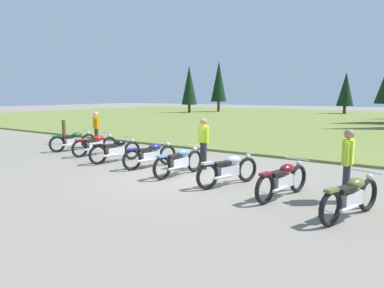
{
  "coord_description": "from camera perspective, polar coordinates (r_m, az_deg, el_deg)",
  "views": [
    {
      "loc": [
        5.91,
        -8.16,
        2.41
      ],
      "look_at": [
        0.0,
        0.6,
        0.9
      ],
      "focal_mm": 32.07,
      "sensor_mm": 36.0,
      "label": 1
    }
  ],
  "objects": [
    {
      "name": "trail_marker_post",
      "position": [
        18.12,
        -20.52,
        1.87
      ],
      "size": [
        0.12,
        0.12,
        1.19
      ],
      "primitive_type": "cube",
      "color": "#47331E",
      "rests_on": "ground"
    },
    {
      "name": "rider_checking_bike",
      "position": [
        8.39,
        24.44,
        -2.64
      ],
      "size": [
        0.24,
        0.55,
        1.67
      ],
      "color": "#2D2D38",
      "rests_on": "ground"
    },
    {
      "name": "motorcycle_red",
      "position": [
        14.37,
        -15.78,
        -0.06
      ],
      "size": [
        0.62,
        2.1,
        0.88
      ],
      "color": "black",
      "rests_on": "ground"
    },
    {
      "name": "motorcycle_silver",
      "position": [
        9.25,
        6.09,
        -4.23
      ],
      "size": [
        0.93,
        2.0,
        0.88
      ],
      "color": "black",
      "rests_on": "ground"
    },
    {
      "name": "grass_moorland",
      "position": [
        35.16,
        24.31,
        3.57
      ],
      "size": [
        80.0,
        44.0,
        0.1
      ],
      "primitive_type": "cube",
      "color": "olive",
      "rests_on": "ground"
    },
    {
      "name": "ground_plane",
      "position": [
        10.36,
        -1.87,
        -5.32
      ],
      "size": [
        140.0,
        140.0,
        0.0
      ],
      "primitive_type": "plane",
      "color": "gray"
    },
    {
      "name": "motorcycle_british_green",
      "position": [
        15.84,
        -19.12,
        0.53
      ],
      "size": [
        0.76,
        2.06,
        0.88
      ],
      "color": "black",
      "rests_on": "ground"
    },
    {
      "name": "rider_with_back_turned",
      "position": [
        16.39,
        -15.65,
        2.72
      ],
      "size": [
        0.49,
        0.37,
        1.67
      ],
      "color": "#2D2D38",
      "rests_on": "ground"
    },
    {
      "name": "motorcycle_black",
      "position": [
        12.72,
        -12.54,
        -0.98
      ],
      "size": [
        0.73,
        2.07,
        0.88
      ],
      "color": "black",
      "rests_on": "ground"
    },
    {
      "name": "motorcycle_sky_blue",
      "position": [
        10.32,
        -2.1,
        -2.89
      ],
      "size": [
        0.62,
        2.09,
        0.88
      ],
      "color": "black",
      "rests_on": "ground"
    },
    {
      "name": "rider_in_hivis_vest",
      "position": [
        11.2,
        1.92,
        0.63
      ],
      "size": [
        0.49,
        0.37,
        1.67
      ],
      "color": "#2D2D38",
      "rests_on": "ground"
    },
    {
      "name": "motorcycle_maroon",
      "position": [
        8.38,
        14.87,
        -5.75
      ],
      "size": [
        0.72,
        2.07,
        0.88
      ],
      "color": "black",
      "rests_on": "ground"
    },
    {
      "name": "motorcycle_olive",
      "position": [
        7.48,
        24.92,
        -7.94
      ],
      "size": [
        0.88,
        2.02,
        0.88
      ],
      "color": "black",
      "rests_on": "ground"
    },
    {
      "name": "motorcycle_navy",
      "position": [
        11.54,
        -6.89,
        -1.77
      ],
      "size": [
        0.82,
        2.04,
        0.88
      ],
      "color": "black",
      "rests_on": "ground"
    }
  ]
}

